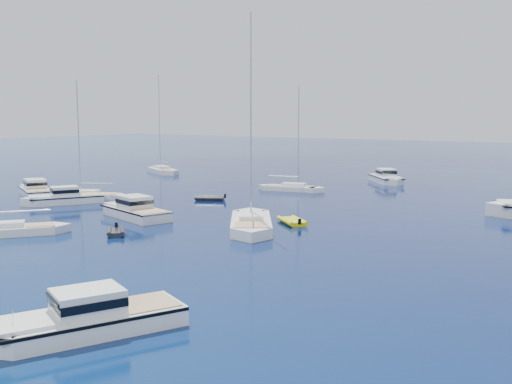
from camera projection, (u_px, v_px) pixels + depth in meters
ground at (23, 272)px, 35.85m from camera, size 400.00×400.00×0.00m
motor_cruiser_near at (85, 334)px, 25.60m from camera, size 6.34×9.89×2.50m
motor_cruiser_left at (63, 204)px, 63.54m from camera, size 6.57×9.28×2.37m
motor_cruiser_centre at (134, 217)px, 55.01m from camera, size 10.39×5.54×2.61m
motor_cruiser_far_l at (35, 195)px, 70.29m from camera, size 9.84×6.71×2.50m
motor_cruiser_horizon at (386, 182)px, 83.79m from camera, size 8.40×8.98×2.47m
sailboat_fore at (9, 235)px, 46.91m from camera, size 7.81×9.47×14.45m
sailboat_mid_r at (251, 228)px, 49.71m from camera, size 10.08×12.06×18.47m
sailboat_mid_l at (89, 199)px, 67.27m from camera, size 9.52×6.22×13.79m
sailboat_centre at (291, 191)px, 74.45m from camera, size 9.40×4.33×13.37m
sailboat_far_l at (163, 173)px, 97.80m from camera, size 11.36×7.83×16.59m
tender_yellow at (292, 224)px, 51.77m from camera, size 4.16×3.89×0.95m
tender_grey_near at (116, 235)px, 46.94m from camera, size 3.13×3.05×0.95m
tender_grey_far at (210, 200)px, 66.14m from camera, size 3.90×3.40×0.95m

